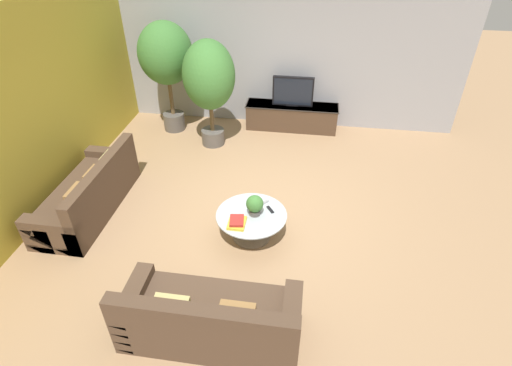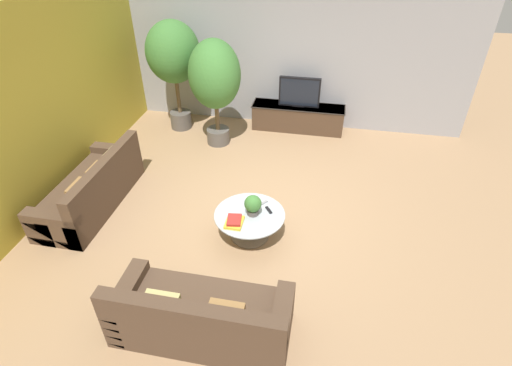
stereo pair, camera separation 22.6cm
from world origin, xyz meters
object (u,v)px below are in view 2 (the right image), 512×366
at_px(coffee_table, 250,221).
at_px(couch_near_entry, 201,317).
at_px(television, 299,92).
at_px(media_console, 298,117).
at_px(potted_palm_corner, 215,78).
at_px(couch_by_wall, 93,190).
at_px(potted_plant_tabletop, 253,205).
at_px(potted_palm_tall, 173,56).

xyz_separation_m(coffee_table, couch_near_entry, (-0.19, -1.68, -0.00)).
distance_m(television, coffee_table, 3.54).
relative_size(media_console, potted_palm_corner, 0.93).
xyz_separation_m(couch_by_wall, potted_plant_tabletop, (2.64, -0.24, 0.29)).
relative_size(television, couch_by_wall, 0.41).
relative_size(potted_palm_tall, potted_plant_tabletop, 7.28).
distance_m(couch_near_entry, potted_palm_tall, 5.31).
height_order(television, coffee_table, television).
height_order(media_console, couch_near_entry, couch_near_entry).
distance_m(television, couch_near_entry, 5.21).
xyz_separation_m(television, potted_palm_corner, (-1.50, -0.89, 0.52)).
bearing_deg(television, couch_by_wall, -132.00).
xyz_separation_m(coffee_table, potted_palm_tall, (-2.16, 3.09, 1.26)).
bearing_deg(coffee_table, potted_palm_tall, 124.93).
bearing_deg(couch_near_entry, couch_by_wall, -38.86).
bearing_deg(couch_near_entry, potted_palm_corner, -76.83).
bearing_deg(potted_palm_tall, television, 9.04).
xyz_separation_m(television, potted_palm_tall, (-2.47, -0.39, 0.71)).
bearing_deg(television, potted_plant_tabletop, -94.40).
bearing_deg(potted_palm_corner, television, 30.52).
bearing_deg(television, couch_near_entry, -95.57).
relative_size(couch_near_entry, potted_plant_tabletop, 6.39).
bearing_deg(couch_near_entry, potted_plant_tabletop, -97.93).
bearing_deg(couch_by_wall, coffee_table, 84.39).
distance_m(couch_by_wall, potted_palm_tall, 3.13).
relative_size(television, potted_plant_tabletop, 2.73).
height_order(couch_by_wall, potted_plant_tabletop, couch_by_wall).
height_order(coffee_table, potted_plant_tabletop, potted_plant_tabletop).
bearing_deg(couch_by_wall, television, 138.00).
distance_m(television, potted_plant_tabletop, 3.48).
relative_size(couch_by_wall, couch_near_entry, 1.06).
xyz_separation_m(potted_palm_corner, potted_plant_tabletop, (1.24, -2.58, -0.78)).
distance_m(couch_by_wall, potted_palm_corner, 2.93).
distance_m(media_console, potted_palm_corner, 2.05).
height_order(potted_palm_tall, potted_plant_tabletop, potted_palm_tall).
relative_size(media_console, potted_plant_tabletop, 6.31).
bearing_deg(coffee_table, potted_palm_corner, 114.67).
xyz_separation_m(potted_palm_tall, potted_palm_corner, (0.96, -0.49, -0.19)).
xyz_separation_m(media_console, potted_plant_tabletop, (-0.27, -3.47, 0.30)).
relative_size(media_console, television, 2.31).
bearing_deg(potted_palm_tall, potted_plant_tabletop, -54.38).
height_order(television, potted_palm_tall, potted_palm_tall).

